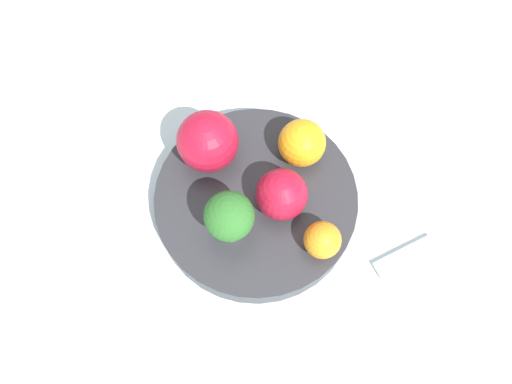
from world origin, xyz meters
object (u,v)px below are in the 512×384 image
apple_green (208,141)px  spoon (405,256)px  orange_front (322,240)px  orange_back (302,143)px  broccoli (229,217)px  bowl (256,201)px  apple_red (282,194)px

apple_green → spoon: bearing=128.7°
orange_front → orange_back: (-0.03, -0.10, 0.01)m
orange_front → spoon: orange_front is taller
broccoli → bowl: bearing=-147.0°
broccoli → apple_green: size_ratio=1.08×
orange_back → broccoli: bearing=26.1°
bowl → apple_red: (-0.02, 0.02, 0.04)m
broccoli → orange_front: (-0.07, 0.05, -0.02)m
apple_red → apple_green: 0.09m
orange_front → orange_back: size_ratio=0.74×
broccoli → orange_back: size_ratio=1.38×
broccoli → apple_green: broccoli is taller
bowl → apple_red: size_ratio=4.08×
bowl → orange_back: (-0.06, -0.02, 0.04)m
bowl → orange_back: 0.08m
bowl → orange_front: bearing=115.6°
orange_back → spoon: orange_back is taller
broccoli → orange_back: bearing=-153.9°
broccoli → orange_front: size_ratio=1.87×
apple_red → spoon: apple_red is taller
broccoli → orange_front: bearing=146.2°
orange_front → spoon: (-0.08, 0.04, -0.04)m
apple_red → apple_green: bearing=-61.4°
apple_green → spoon: (-0.14, 0.18, -0.06)m
apple_green → spoon: size_ratio=0.89×
apple_green → orange_front: 0.15m
bowl → apple_red: 0.05m
orange_back → bowl: bearing=21.4°
apple_green → orange_front: apple_green is taller
orange_front → spoon: size_ratio=0.52×
bowl → broccoli: 0.07m
bowl → spoon: (-0.12, 0.11, -0.01)m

